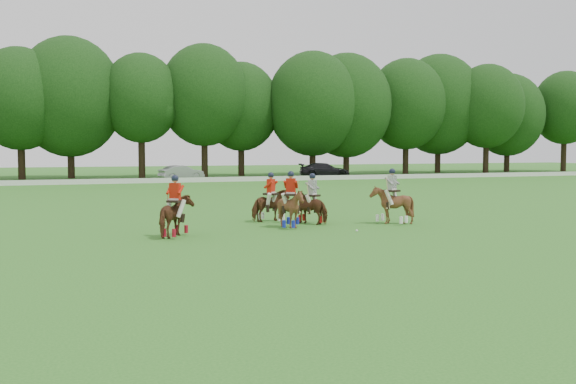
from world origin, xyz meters
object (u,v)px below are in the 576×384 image
object	(u,v)px
polo_red_a	(175,215)
polo_ball	(357,231)
car_mid	(181,173)
polo_stripe_a	(312,206)
car_right	(325,170)
polo_red_b	(271,205)
polo_red_c	(291,208)
polo_stripe_b	(392,204)

from	to	relation	value
polo_red_a	polo_ball	xyz separation A→B (m)	(6.66, -0.90, -0.74)
car_mid	polo_stripe_a	world-z (taller)	polo_stripe_a
car_mid	car_right	size ratio (longest dim) A/B	0.81
polo_red_b	polo_stripe_a	distance (m)	1.86
polo_stripe_a	car_mid	bearing A→B (deg)	88.53
polo_red_c	polo_ball	distance (m)	2.87
car_right	polo_stripe_a	bearing A→B (deg)	168.70
polo_stripe_b	polo_ball	world-z (taller)	polo_stripe_b
polo_stripe_b	polo_ball	xyz separation A→B (m)	(-2.47, -1.86, -0.78)
car_right	car_mid	bearing A→B (deg)	101.81
polo_red_b	polo_stripe_b	world-z (taller)	polo_stripe_b
car_mid	polo_red_c	xyz separation A→B (m)	(-2.28, -38.64, 0.08)
car_right	polo_red_c	world-z (taller)	polo_red_c
car_right	polo_red_c	distance (m)	42.36
polo_red_b	polo_stripe_b	xyz separation A→B (m)	(4.52, -2.37, 0.09)
car_right	polo_red_b	xyz separation A→B (m)	(-17.48, -36.40, -0.04)
car_mid	polo_red_a	size ratio (longest dim) A/B	1.97
polo_red_a	polo_stripe_a	bearing A→B (deg)	19.40
polo_ball	car_mid	bearing A→B (deg)	89.51
car_mid	polo_red_b	bearing A→B (deg)	159.95
polo_red_a	polo_red_b	bearing A→B (deg)	35.79
polo_stripe_b	car_right	bearing A→B (deg)	71.52
car_mid	polo_ball	distance (m)	40.63
polo_red_b	polo_ball	xyz separation A→B (m)	(2.05, -4.22, -0.69)
car_right	polo_stripe_a	size ratio (longest dim) A/B	2.54
car_mid	polo_stripe_b	size ratio (longest dim) A/B	1.89
polo_stripe_b	polo_ball	distance (m)	3.19
polo_red_b	polo_stripe_b	size ratio (longest dim) A/B	0.92
polo_red_b	polo_red_c	size ratio (longest dim) A/B	0.94
car_right	polo_red_c	size ratio (longest dim) A/B	2.37
polo_red_b	polo_ball	bearing A→B (deg)	-64.15
polo_red_c	polo_stripe_b	world-z (taller)	polo_stripe_b
car_right	polo_red_b	bearing A→B (deg)	166.17
polo_stripe_b	polo_red_b	bearing A→B (deg)	152.33
car_right	polo_red_a	world-z (taller)	polo_red_a
car_mid	polo_red_c	world-z (taller)	polo_red_c
polo_red_a	polo_stripe_a	world-z (taller)	polo_red_a
polo_ball	polo_red_a	bearing A→B (deg)	172.33
car_mid	polo_ball	xyz separation A→B (m)	(-0.35, -40.62, -0.67)
polo_stripe_b	polo_red_a	bearing A→B (deg)	-174.00
car_mid	polo_ball	size ratio (longest dim) A/B	48.19
polo_red_a	polo_stripe_a	distance (m)	6.40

